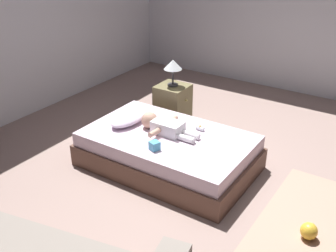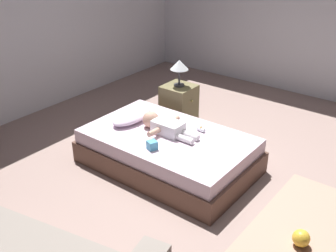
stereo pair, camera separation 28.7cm
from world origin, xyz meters
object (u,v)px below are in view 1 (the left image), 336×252
baby (163,126)px  toy_block (155,146)px  baby_bottle (200,128)px  toy_ball (309,231)px  lamp (173,66)px  bed (168,151)px  pillow (129,118)px  nightstand (173,105)px  toothbrush (170,120)px

baby → toy_block: bearing=-158.6°
baby_bottle → toy_ball: bearing=-112.7°
baby → toy_ball: bearing=-101.1°
baby → lamp: (0.86, 0.44, 0.34)m
bed → baby: size_ratio=2.67×
pillow → nightstand: nightstand is taller
nightstand → toy_ball: size_ratio=3.74×
toy_ball → baby: bearing=78.9°
bed → baby_bottle: baby_bottle is taller
pillow → toy_ball: pillow is taller
baby → baby_bottle: 0.40m
toy_block → lamp: bearing=25.3°
bed → toy_ball: size_ratio=12.40×
lamp → baby_bottle: bearing=-129.7°
toy_ball → toy_block: toy_block is taller
nightstand → baby_bottle: (-0.62, -0.74, 0.14)m
pillow → toothbrush: bearing=-51.2°
pillow → toy_block: 0.68m
toy_ball → pillow: bearing=81.6°
baby → lamp: bearing=26.9°
toy_ball → toothbrush: bearing=71.4°
toothbrush → baby_bottle: 0.40m
bed → nightstand: (0.89, 0.51, 0.08)m
toothbrush → nightstand: nightstand is taller
baby → toy_block: size_ratio=6.00×
nightstand → baby_bottle: size_ratio=5.65×
toothbrush → baby: bearing=-160.6°
baby → lamp: 1.02m
lamp → baby: bearing=-153.1°
toothbrush → bed: bearing=-149.6°
pillow → baby_bottle: size_ratio=5.66×
bed → toy_block: (-0.33, -0.06, 0.24)m
pillow → lamp: (0.88, -0.01, 0.36)m
lamp → toy_ball: lamp is taller
baby → toy_ball: size_ratio=4.65×
pillow → toy_block: size_ratio=4.83×
toothbrush → baby_bottle: bearing=-93.0°
bed → toothbrush: size_ratio=11.46×
toy_ball → baby_bottle: (0.57, 1.37, 0.33)m
toothbrush → pillow: bearing=128.8°
pillow → toy_block: bearing=-120.7°
nightstand → toy_block: bearing=-154.7°
baby → toy_ball: 1.75m
pillow → nightstand: (0.88, -0.01, -0.17)m
bed → toy_block: 0.42m
baby_bottle → lamp: bearing=50.3°
bed → lamp: size_ratio=5.34×
toothbrush → baby_bottle: baby_bottle is taller
bed → lamp: lamp is taller
toothbrush → lamp: size_ratio=0.47×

